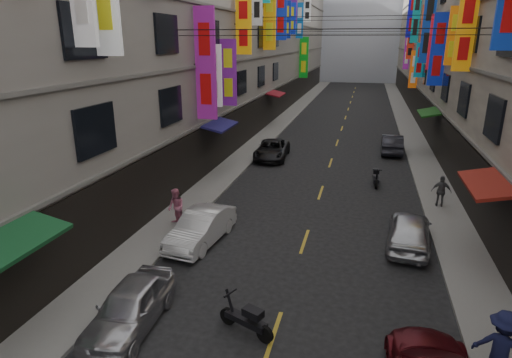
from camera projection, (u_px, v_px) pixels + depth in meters
The scene contains 19 objects.
sidewalk_left at pixel (278, 125), 40.78m from camera, with size 2.00×90.00×0.12m, color slate.
sidewalk_right at pixel (410, 131), 37.95m from camera, with size 2.00×90.00×0.12m, color slate.
building_row_left at pixel (216, 20), 39.28m from camera, with size 10.14×90.00×19.00m.
building_row_right at pixel (504, 17), 33.62m from camera, with size 10.14×90.00×19.00m.
haze_block at pixel (362, 22), 82.04m from camera, with size 18.00×8.00×22.00m, color #B2B7C7.
shop_signage at pixel (340, 20), 30.34m from camera, with size 14.00×55.00×11.85m.
street_awnings at pixel (305, 129), 24.01m from camera, with size 13.99×35.20×0.41m.
overhead_cables at pixel (338, 22), 25.61m from camera, with size 14.00×38.04×1.24m.
lane_markings at pixel (340, 135), 36.62m from camera, with size 0.12×80.20×0.01m.
scooter_crossing at pixel (247, 319), 11.73m from camera, with size 1.71×0.86×1.14m.
scooter_far_right at pixel (376, 177), 23.87m from camera, with size 0.50×1.80×1.14m.
car_left_near at pixel (130, 307), 11.95m from camera, with size 1.52×3.77×1.28m, color silver.
car_left_mid at pixel (201, 228), 16.98m from camera, with size 1.38×3.96×1.30m, color silver.
car_left_far at pixel (272, 150), 29.19m from camera, with size 2.05×4.46×1.24m, color black.
car_right_mid at pixel (409, 230), 16.67m from camera, with size 1.59×3.96×1.35m, color silver.
car_right_far at pixel (392, 144), 30.64m from camera, with size 1.43×4.10×1.35m, color #282930.
pedestrian_lfar at pixel (176, 207), 18.27m from camera, with size 0.80×0.55×1.64m, color #CD6C8B.
pedestrian_rnear at pixel (501, 348), 9.73m from camera, with size 1.22×0.63×1.88m, color #131534.
pedestrian_rfar at pixel (441, 191), 20.38m from camera, with size 0.89×0.51×1.52m, color #525254.
Camera 1 is at (1.98, 2.35, 7.74)m, focal length 30.00 mm.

